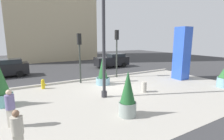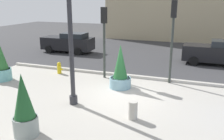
{
  "view_description": "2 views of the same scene",
  "coord_description": "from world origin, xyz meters",
  "px_view_note": "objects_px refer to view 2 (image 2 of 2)",
  "views": [
    {
      "loc": [
        -6.45,
        -10.78,
        3.72
      ],
      "look_at": [
        -0.28,
        -0.03,
        1.39
      ],
      "focal_mm": 26.63,
      "sensor_mm": 36.0,
      "label": 1
    },
    {
      "loc": [
        3.45,
        -10.73,
        4.58
      ],
      "look_at": [
        -0.74,
        0.63,
        1.1
      ],
      "focal_mm": 39.65,
      "sensor_mm": 36.0,
      "label": 2
    }
  ],
  "objects_px": {
    "potted_plant_near_right": "(24,108)",
    "car_curb_west": "(69,42)",
    "traffic_light_far_side": "(173,29)",
    "car_intersection": "(217,53)",
    "lamp_post": "(70,18)",
    "traffic_light_corner": "(104,31)",
    "fire_hydrant": "(59,68)",
    "potted_plant_mid_plaza": "(120,71)",
    "concrete_bollard": "(133,110)",
    "potted_plant_near_left": "(1,63)"
  },
  "relations": [
    {
      "from": "potted_plant_mid_plaza",
      "to": "concrete_bollard",
      "type": "xyz_separation_m",
      "value": [
        1.61,
        -3.26,
        -0.58
      ]
    },
    {
      "from": "lamp_post",
      "to": "potted_plant_near_right",
      "type": "bearing_deg",
      "value": -94.63
    },
    {
      "from": "potted_plant_near_right",
      "to": "traffic_light_corner",
      "type": "relative_size",
      "value": 0.54
    },
    {
      "from": "traffic_light_corner",
      "to": "traffic_light_far_side",
      "type": "xyz_separation_m",
      "value": [
        3.82,
        0.35,
        0.24
      ]
    },
    {
      "from": "fire_hydrant",
      "to": "concrete_bollard",
      "type": "bearing_deg",
      "value": -35.99
    },
    {
      "from": "concrete_bollard",
      "to": "traffic_light_corner",
      "type": "xyz_separation_m",
      "value": [
        -3.06,
        4.62,
        2.44
      ]
    },
    {
      "from": "potted_plant_mid_plaza",
      "to": "car_intersection",
      "type": "distance_m",
      "value": 8.6
    },
    {
      "from": "potted_plant_mid_plaza",
      "to": "car_intersection",
      "type": "height_order",
      "value": "potted_plant_mid_plaza"
    },
    {
      "from": "fire_hydrant",
      "to": "car_curb_west",
      "type": "distance_m",
      "value": 6.66
    },
    {
      "from": "potted_plant_mid_plaza",
      "to": "car_intersection",
      "type": "relative_size",
      "value": 0.52
    },
    {
      "from": "fire_hydrant",
      "to": "car_curb_west",
      "type": "height_order",
      "value": "car_curb_west"
    },
    {
      "from": "lamp_post",
      "to": "traffic_light_far_side",
      "type": "bearing_deg",
      "value": 50.68
    },
    {
      "from": "traffic_light_far_side",
      "to": "car_intersection",
      "type": "bearing_deg",
      "value": 64.05
    },
    {
      "from": "potted_plant_near_right",
      "to": "traffic_light_corner",
      "type": "xyz_separation_m",
      "value": [
        0.09,
        7.06,
        1.78
      ]
    },
    {
      "from": "fire_hydrant",
      "to": "lamp_post",
      "type": "bearing_deg",
      "value": -51.07
    },
    {
      "from": "potted_plant_mid_plaza",
      "to": "concrete_bollard",
      "type": "bearing_deg",
      "value": -63.75
    },
    {
      "from": "car_curb_west",
      "to": "traffic_light_corner",
      "type": "bearing_deg",
      "value": -45.25
    },
    {
      "from": "potted_plant_near_left",
      "to": "traffic_light_corner",
      "type": "distance_m",
      "value": 6.25
    },
    {
      "from": "potted_plant_mid_plaza",
      "to": "concrete_bollard",
      "type": "relative_size",
      "value": 3.12
    },
    {
      "from": "potted_plant_near_right",
      "to": "concrete_bollard",
      "type": "bearing_deg",
      "value": 37.8
    },
    {
      "from": "traffic_light_corner",
      "to": "car_intersection",
      "type": "distance_m",
      "value": 8.77
    },
    {
      "from": "potted_plant_near_right",
      "to": "car_curb_west",
      "type": "distance_m",
      "value": 14.1
    },
    {
      "from": "traffic_light_corner",
      "to": "traffic_light_far_side",
      "type": "height_order",
      "value": "traffic_light_far_side"
    },
    {
      "from": "traffic_light_far_side",
      "to": "car_curb_west",
      "type": "xyz_separation_m",
      "value": [
        -9.61,
        5.48,
        -2.17
      ]
    },
    {
      "from": "lamp_post",
      "to": "traffic_light_far_side",
      "type": "relative_size",
      "value": 1.72
    },
    {
      "from": "lamp_post",
      "to": "potted_plant_mid_plaza",
      "type": "height_order",
      "value": "lamp_post"
    },
    {
      "from": "lamp_post",
      "to": "traffic_light_far_side",
      "type": "xyz_separation_m",
      "value": [
        3.67,
        4.48,
        -0.76
      ]
    },
    {
      "from": "car_intersection",
      "to": "traffic_light_corner",
      "type": "bearing_deg",
      "value": -138.5
    },
    {
      "from": "concrete_bollard",
      "to": "traffic_light_corner",
      "type": "relative_size",
      "value": 0.18
    },
    {
      "from": "traffic_light_corner",
      "to": "concrete_bollard",
      "type": "bearing_deg",
      "value": -56.48
    },
    {
      "from": "car_intersection",
      "to": "car_curb_west",
      "type": "xyz_separation_m",
      "value": [
        -12.19,
        0.17,
        -0.01
      ]
    },
    {
      "from": "car_intersection",
      "to": "fire_hydrant",
      "type": "bearing_deg",
      "value": -148.08
    },
    {
      "from": "lamp_post",
      "to": "car_curb_west",
      "type": "distance_m",
      "value": 11.96
    },
    {
      "from": "potted_plant_mid_plaza",
      "to": "potted_plant_near_right",
      "type": "xyz_separation_m",
      "value": [
        -1.54,
        -5.7,
        0.07
      ]
    },
    {
      "from": "potted_plant_mid_plaza",
      "to": "traffic_light_far_side",
      "type": "bearing_deg",
      "value": 35.84
    },
    {
      "from": "potted_plant_near_left",
      "to": "concrete_bollard",
      "type": "xyz_separation_m",
      "value": [
        8.49,
        -2.11,
        -0.64
      ]
    },
    {
      "from": "potted_plant_mid_plaza",
      "to": "traffic_light_corner",
      "type": "bearing_deg",
      "value": 136.9
    },
    {
      "from": "lamp_post",
      "to": "car_curb_west",
      "type": "bearing_deg",
      "value": 120.78
    },
    {
      "from": "potted_plant_near_left",
      "to": "traffic_light_corner",
      "type": "xyz_separation_m",
      "value": [
        5.43,
        2.51,
        1.8
      ]
    },
    {
      "from": "potted_plant_near_left",
      "to": "lamp_post",
      "type": "bearing_deg",
      "value": -16.14
    },
    {
      "from": "lamp_post",
      "to": "fire_hydrant",
      "type": "xyz_separation_m",
      "value": [
        -3.17,
        3.92,
        -3.45
      ]
    },
    {
      "from": "potted_plant_near_left",
      "to": "concrete_bollard",
      "type": "relative_size",
      "value": 3.11
    },
    {
      "from": "traffic_light_corner",
      "to": "fire_hydrant",
      "type": "bearing_deg",
      "value": -176.14
    },
    {
      "from": "traffic_light_corner",
      "to": "potted_plant_near_right",
      "type": "bearing_deg",
      "value": -90.72
    },
    {
      "from": "potted_plant_near_right",
      "to": "fire_hydrant",
      "type": "height_order",
      "value": "potted_plant_near_right"
    },
    {
      "from": "lamp_post",
      "to": "car_intersection",
      "type": "xyz_separation_m",
      "value": [
        6.26,
        9.8,
        -2.92
      ]
    },
    {
      "from": "traffic_light_far_side",
      "to": "car_intersection",
      "type": "xyz_separation_m",
      "value": [
        2.59,
        5.31,
        -2.16
      ]
    },
    {
      "from": "potted_plant_near_left",
      "to": "car_intersection",
      "type": "distance_m",
      "value": 14.39
    },
    {
      "from": "traffic_light_far_side",
      "to": "car_intersection",
      "type": "distance_m",
      "value": 6.29
    },
    {
      "from": "potted_plant_near_right",
      "to": "car_curb_west",
      "type": "bearing_deg",
      "value": 113.83
    }
  ]
}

